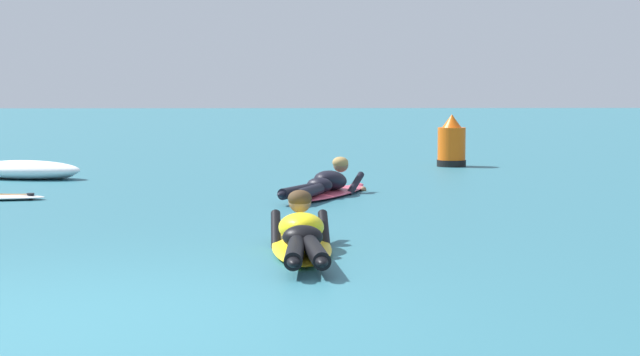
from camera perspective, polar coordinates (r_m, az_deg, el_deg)
ground_plane at (r=16.26m, az=-7.00°, el=0.04°), size 120.00×120.00×0.00m
surfer_near at (r=8.67m, az=-1.03°, el=-3.33°), size 0.55×2.55×0.54m
surfer_far at (r=13.24m, az=0.37°, el=-0.46°), size 1.42×2.52×0.53m
whitewater_mid_left at (r=16.49m, az=-16.34°, el=0.42°), size 2.01×1.25×0.29m
channel_marker_buoy at (r=18.54m, az=7.45°, el=1.81°), size 0.53×0.53×0.95m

